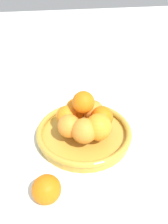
{
  "coord_description": "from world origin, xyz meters",
  "views": [
    {
      "loc": [
        0.09,
        0.52,
        0.48
      ],
      "look_at": [
        0.0,
        0.0,
        0.1
      ],
      "focal_mm": 35.0,
      "sensor_mm": 36.0,
      "label": 1
    }
  ],
  "objects": [
    {
      "name": "stray_orange",
      "position": [
        0.13,
        0.2,
        0.03
      ],
      "size": [
        0.07,
        0.07,
        0.07
      ],
      "primitive_type": "sphere",
      "color": "orange",
      "rests_on": "ground_plane"
    },
    {
      "name": "ground_plane",
      "position": [
        0.0,
        0.0,
        0.0
      ],
      "size": [
        4.0,
        4.0,
        0.0
      ],
      "primitive_type": "plane",
      "color": "silver"
    },
    {
      "name": "orange_pile",
      "position": [
        -0.0,
        0.0,
        0.08
      ],
      "size": [
        0.17,
        0.19,
        0.12
      ],
      "color": "orange",
      "rests_on": "fruit_bowl"
    },
    {
      "name": "fruit_bowl",
      "position": [
        0.0,
        0.0,
        0.02
      ],
      "size": [
        0.3,
        0.3,
        0.04
      ],
      "color": "gold",
      "rests_on": "ground_plane"
    },
    {
      "name": "napkin_folded",
      "position": [
        0.26,
        -0.14,
        0.0
      ],
      "size": [
        0.17,
        0.17,
        0.01
      ],
      "primitive_type": "cube",
      "rotation": [
        0.0,
        0.0,
        0.08
      ],
      "color": "beige",
      "rests_on": "ground_plane"
    }
  ]
}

